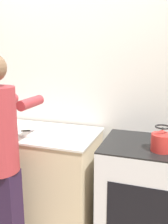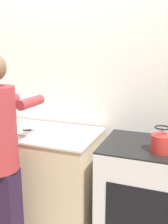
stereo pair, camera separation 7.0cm
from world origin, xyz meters
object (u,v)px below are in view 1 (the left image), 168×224
at_px(cutting_board, 35,133).
at_px(kettle, 162,141).
at_px(knife, 32,131).
at_px(oven, 144,193).
at_px(person, 0,153).

distance_m(cutting_board, kettle, 1.13).
distance_m(knife, kettle, 1.16).
bearing_deg(kettle, oven, 132.83).
bearing_deg(cutting_board, knife, 145.60).
xyz_separation_m(cutting_board, knife, (-0.04, 0.03, 0.01)).
bearing_deg(cutting_board, person, -93.10).
height_order(oven, cutting_board, cutting_board).
relative_size(oven, person, 0.55).
distance_m(oven, cutting_board, 1.11).
relative_size(cutting_board, knife, 1.71).
bearing_deg(person, kettle, 20.22).
distance_m(person, cutting_board, 0.48).
bearing_deg(oven, person, -152.10).
xyz_separation_m(person, kettle, (1.15, 0.42, 0.09)).
bearing_deg(person, oven, 27.90).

